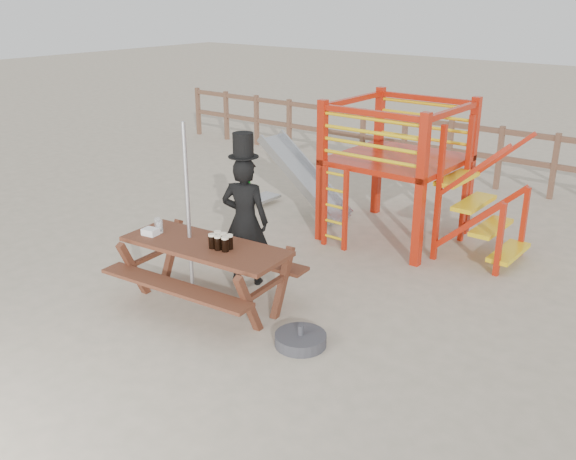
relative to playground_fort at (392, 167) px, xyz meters
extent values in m
plane|color=#B9A890|center=(-0.12, -3.58, -1.07)|extent=(60.00, 60.00, 0.00)
cube|color=brown|center=(-0.12, 3.42, 0.03)|extent=(15.00, 0.06, 0.10)
cube|color=brown|center=(-0.12, 3.42, -0.47)|extent=(15.00, 0.06, 0.10)
cube|color=brown|center=(-7.62, 3.42, -0.47)|extent=(0.09, 0.09, 1.20)
cube|color=brown|center=(-6.62, 3.42, -0.47)|extent=(0.09, 0.09, 1.20)
cube|color=brown|center=(-5.62, 3.42, -0.47)|extent=(0.09, 0.09, 1.20)
cube|color=brown|center=(-4.62, 3.42, -0.47)|extent=(0.09, 0.09, 1.20)
cube|color=brown|center=(-3.62, 3.42, -0.47)|extent=(0.09, 0.09, 1.20)
cube|color=brown|center=(-2.62, 3.42, -0.47)|extent=(0.09, 0.09, 1.20)
cube|color=brown|center=(-1.62, 3.42, -0.47)|extent=(0.09, 0.09, 1.20)
cube|color=brown|center=(-0.62, 3.42, -0.47)|extent=(0.09, 0.09, 1.20)
cube|color=brown|center=(0.38, 3.42, -0.47)|extent=(0.09, 0.09, 1.20)
cube|color=brown|center=(1.38, 3.42, -0.47)|extent=(0.09, 0.09, 1.20)
cube|color=#B01F0B|center=(-0.72, -0.78, -0.02)|extent=(0.12, 0.12, 2.10)
cube|color=#B01F0B|center=(0.88, -0.78, -0.02)|extent=(0.12, 0.12, 2.10)
cube|color=#B01F0B|center=(-0.72, 0.82, -0.02)|extent=(0.12, 0.12, 2.10)
cube|color=#B01F0B|center=(0.88, 0.82, -0.02)|extent=(0.12, 0.12, 2.10)
cube|color=#B01F0B|center=(0.08, 0.02, 0.13)|extent=(1.72, 1.72, 0.08)
cube|color=#B01F0B|center=(0.08, -0.78, 0.93)|extent=(1.60, 0.08, 0.08)
cube|color=#B01F0B|center=(0.08, 0.82, 0.93)|extent=(1.60, 0.08, 0.08)
cube|color=#B01F0B|center=(-0.72, 0.02, 0.93)|extent=(0.08, 1.60, 0.08)
cube|color=#B01F0B|center=(0.88, 0.02, 0.93)|extent=(0.08, 1.60, 0.08)
cylinder|color=yellow|center=(0.08, -0.78, 0.31)|extent=(1.50, 0.05, 0.05)
cylinder|color=yellow|center=(0.08, 0.82, 0.31)|extent=(1.50, 0.05, 0.05)
cylinder|color=yellow|center=(0.08, -0.78, 0.49)|extent=(1.50, 0.05, 0.05)
cylinder|color=yellow|center=(0.08, 0.82, 0.49)|extent=(1.50, 0.05, 0.05)
cylinder|color=yellow|center=(0.08, -0.78, 0.67)|extent=(1.50, 0.05, 0.05)
cylinder|color=yellow|center=(0.08, 0.82, 0.67)|extent=(1.50, 0.05, 0.05)
cylinder|color=yellow|center=(0.08, -0.78, 0.85)|extent=(1.50, 0.05, 0.05)
cylinder|color=yellow|center=(0.08, 0.82, 0.85)|extent=(1.50, 0.05, 0.05)
cube|color=#B01F0B|center=(-0.55, -0.93, -0.47)|extent=(0.06, 0.06, 1.20)
cube|color=#B01F0B|center=(-0.19, -0.93, -0.47)|extent=(0.06, 0.06, 1.20)
cylinder|color=yellow|center=(-0.37, -0.93, -0.92)|extent=(0.36, 0.04, 0.04)
cylinder|color=yellow|center=(-0.37, -0.93, -0.68)|extent=(0.36, 0.04, 0.04)
cylinder|color=yellow|center=(-0.37, -0.93, -0.44)|extent=(0.36, 0.04, 0.04)
cylinder|color=yellow|center=(-0.37, -0.93, -0.20)|extent=(0.36, 0.04, 0.04)
cylinder|color=yellow|center=(-0.37, -0.93, 0.04)|extent=(0.36, 0.04, 0.04)
cube|color=yellow|center=(1.03, 0.02, 0.01)|extent=(0.30, 0.90, 0.06)
cube|color=yellow|center=(1.31, 0.02, -0.29)|extent=(0.30, 0.90, 0.06)
cube|color=yellow|center=(1.59, 0.02, -0.59)|extent=(0.30, 0.90, 0.06)
cube|color=yellow|center=(1.87, 0.02, -0.89)|extent=(0.30, 0.90, 0.06)
cube|color=#B01F0B|center=(1.43, -0.43, -0.47)|extent=(0.95, 0.08, 0.86)
cube|color=#B01F0B|center=(1.43, 0.47, -0.47)|extent=(0.95, 0.08, 0.86)
cube|color=#ADAFB4|center=(-1.62, 0.02, -0.45)|extent=(1.53, 0.55, 1.21)
cube|color=#ADAFB4|center=(-1.62, -0.25, -0.41)|extent=(1.58, 0.04, 1.28)
cube|color=#ADAFB4|center=(-1.62, 0.29, -0.41)|extent=(1.58, 0.04, 1.28)
cube|color=#ADAFB4|center=(-2.52, 0.02, -0.97)|extent=(0.35, 0.55, 0.05)
cube|color=brown|center=(-0.52, -3.39, -0.31)|extent=(2.08, 0.95, 0.05)
cube|color=brown|center=(-0.47, -3.94, -0.62)|extent=(2.04, 0.48, 0.04)
cube|color=brown|center=(-0.58, -2.84, -0.62)|extent=(2.04, 0.48, 0.04)
cube|color=brown|center=(-1.38, -3.47, -0.71)|extent=(0.20, 1.21, 0.73)
cube|color=brown|center=(0.33, -3.31, -0.71)|extent=(0.20, 1.21, 0.73)
imported|color=black|center=(-0.60, -2.61, -0.25)|extent=(0.71, 0.59, 1.65)
cube|color=#0E9F1E|center=(-0.65, -2.49, -0.05)|extent=(0.07, 0.04, 0.39)
cylinder|color=black|center=(-0.60, -2.61, 0.59)|extent=(0.37, 0.37, 0.01)
cylinder|color=black|center=(-0.60, -2.61, 0.73)|extent=(0.25, 0.25, 0.29)
cube|color=white|center=(-0.65, -2.49, 0.83)|extent=(0.12, 0.05, 0.03)
cylinder|color=#B2B2B7|center=(-0.82, -3.35, 0.01)|extent=(0.05, 0.05, 2.17)
cylinder|color=#36363B|center=(0.92, -3.45, -1.01)|extent=(0.55, 0.55, 0.13)
cylinder|color=#36363B|center=(0.92, -3.45, -0.89)|extent=(0.06, 0.06, 0.11)
cube|color=white|center=(-1.25, -3.59, -0.25)|extent=(0.20, 0.17, 0.08)
cylinder|color=black|center=(-0.37, -3.43, -0.21)|extent=(0.08, 0.08, 0.15)
cylinder|color=#FCF1CE|center=(-0.37, -3.43, -0.13)|extent=(0.08, 0.08, 0.02)
cylinder|color=black|center=(-0.28, -3.42, -0.21)|extent=(0.08, 0.08, 0.15)
cylinder|color=#FCF1CE|center=(-0.28, -3.42, -0.13)|extent=(0.08, 0.08, 0.02)
cylinder|color=black|center=(-0.18, -3.41, -0.21)|extent=(0.08, 0.08, 0.15)
cylinder|color=#FCF1CE|center=(-0.18, -3.41, -0.13)|extent=(0.08, 0.08, 0.02)
cylinder|color=black|center=(-0.38, -3.32, -0.21)|extent=(0.08, 0.08, 0.15)
cylinder|color=#FCF1CE|center=(-0.38, -3.32, -0.13)|extent=(0.08, 0.08, 0.02)
cylinder|color=black|center=(-0.29, -3.33, -0.21)|extent=(0.08, 0.08, 0.15)
cylinder|color=#FCF1CE|center=(-0.29, -3.33, -0.13)|extent=(0.08, 0.08, 0.02)
cylinder|color=black|center=(-0.20, -3.32, -0.21)|extent=(0.08, 0.08, 0.15)
cylinder|color=#FCF1CE|center=(-0.20, -3.32, -0.13)|extent=(0.08, 0.08, 0.02)
cylinder|color=silver|center=(-1.22, -3.46, -0.21)|extent=(0.08, 0.08, 0.15)
cylinder|color=#FCF1CE|center=(-1.22, -3.46, -0.28)|extent=(0.07, 0.07, 0.02)
cylinder|color=silver|center=(-1.22, -3.46, -0.21)|extent=(0.08, 0.08, 0.15)
cylinder|color=#FCF1CE|center=(-1.22, -3.46, -0.28)|extent=(0.07, 0.07, 0.02)
cylinder|color=silver|center=(-1.32, -3.41, -0.21)|extent=(0.08, 0.08, 0.15)
cylinder|color=#FCF1CE|center=(-1.32, -3.41, -0.28)|extent=(0.07, 0.07, 0.02)
camera|label=1|loc=(4.50, -8.22, 2.47)|focal=40.00mm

